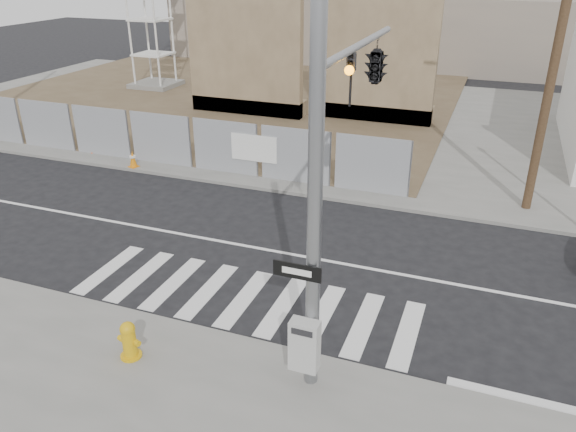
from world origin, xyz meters
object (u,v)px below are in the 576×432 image
(traffic_cone_b, at_px, (92,144))
(traffic_cone_c, at_px, (133,159))
(signal_pole, at_px, (358,112))
(traffic_cone_d, at_px, (243,164))
(fire_hydrant, at_px, (129,340))

(traffic_cone_b, height_order, traffic_cone_c, traffic_cone_b)
(signal_pole, relative_size, traffic_cone_d, 10.52)
(signal_pole, height_order, traffic_cone_d, signal_pole)
(signal_pole, xyz_separation_m, traffic_cone_b, (-13.02, 7.23, -4.32))
(traffic_cone_b, distance_m, traffic_cone_c, 2.85)
(traffic_cone_d, bearing_deg, fire_hydrant, -77.33)
(fire_hydrant, xyz_separation_m, traffic_cone_b, (-9.31, 10.63, -0.07))
(signal_pole, distance_m, traffic_cone_c, 12.85)
(fire_hydrant, bearing_deg, traffic_cone_c, 142.98)
(signal_pole, height_order, traffic_cone_b, signal_pole)
(traffic_cone_b, xyz_separation_m, traffic_cone_d, (6.90, 0.06, -0.02))
(traffic_cone_d, bearing_deg, traffic_cone_b, -179.54)
(fire_hydrant, distance_m, traffic_cone_d, 10.96)
(signal_pole, bearing_deg, traffic_cone_d, 129.98)
(traffic_cone_c, bearing_deg, signal_pole, -31.21)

